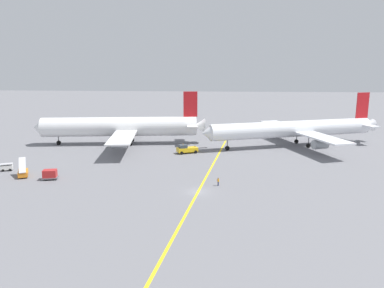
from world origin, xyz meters
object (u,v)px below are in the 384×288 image
object	(u,v)px
airliner_at_gate_left	(121,127)
airliner_being_pushed	(294,129)
ground_crew_wing_walker_right	(218,182)
gse_stair_truck_yellow	(23,172)
gse_container_dolly_flat	(50,174)
gse_baggage_cart_near_cluster	(7,167)
pushback_tug	(187,149)

from	to	relation	value
airliner_at_gate_left	airliner_being_pushed	xyz separation A→B (m)	(53.90, 0.90, -0.15)
airliner_at_gate_left	ground_crew_wing_walker_right	xyz separation A→B (m)	(31.00, -39.99, -4.57)
gse_stair_truck_yellow	ground_crew_wing_walker_right	size ratio (longest dim) A/B	2.84
gse_stair_truck_yellow	gse_container_dolly_flat	distance (m)	7.22
airliner_being_pushed	gse_container_dolly_flat	world-z (taller)	airliner_being_pushed
airliner_at_gate_left	gse_baggage_cart_near_cluster	distance (m)	37.97
pushback_tug	gse_stair_truck_yellow	xyz separation A→B (m)	(-34.42, -25.60, -0.16)
airliner_being_pushed	gse_baggage_cart_near_cluster	bearing A→B (deg)	-155.33
pushback_tug	gse_container_dolly_flat	size ratio (longest dim) A/B	2.42
ground_crew_wing_walker_right	gse_stair_truck_yellow	bearing A→B (deg)	175.81
gse_baggage_cart_near_cluster	ground_crew_wing_walker_right	bearing A→B (deg)	-8.46
airliner_being_pushed	ground_crew_wing_walker_right	size ratio (longest dim) A/B	32.51
airliner_at_gate_left	gse_stair_truck_yellow	distance (m)	39.16
gse_baggage_cart_near_cluster	airliner_at_gate_left	bearing A→B (deg)	59.78
ground_crew_wing_walker_right	gse_baggage_cart_near_cluster	bearing A→B (deg)	171.54
gse_stair_truck_yellow	gse_baggage_cart_near_cluster	xyz separation A→B (m)	(-6.34, 4.24, -0.16)
pushback_tug	ground_crew_wing_walker_right	world-z (taller)	pushback_tug
airliner_at_gate_left	gse_container_dolly_flat	world-z (taller)	airliner_at_gate_left
airliner_at_gate_left	airliner_being_pushed	world-z (taller)	airliner_at_gate_left
pushback_tug	gse_baggage_cart_near_cluster	world-z (taller)	pushback_tug
airliner_at_gate_left	pushback_tug	xyz separation A→B (m)	(21.80, -11.20, -4.30)
airliner_at_gate_left	gse_container_dolly_flat	xyz separation A→B (m)	(-5.60, -38.47, -4.31)
airliner_at_gate_left	gse_baggage_cart_near_cluster	world-z (taller)	airliner_at_gate_left
airliner_being_pushed	gse_stair_truck_yellow	bearing A→B (deg)	-150.46
gse_container_dolly_flat	ground_crew_wing_walker_right	size ratio (longest dim) A/B	2.08
pushback_tug	gse_container_dolly_flat	xyz separation A→B (m)	(-27.40, -27.27, -0.01)
pushback_tug	gse_container_dolly_flat	distance (m)	38.66
airliner_at_gate_left	pushback_tug	distance (m)	24.88
gse_stair_truck_yellow	gse_container_dolly_flat	bearing A→B (deg)	-13.36
gse_stair_truck_yellow	gse_baggage_cart_near_cluster	world-z (taller)	gse_stair_truck_yellow
gse_container_dolly_flat	gse_baggage_cart_near_cluster	world-z (taller)	gse_container_dolly_flat
gse_container_dolly_flat	ground_crew_wing_walker_right	bearing A→B (deg)	-2.39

